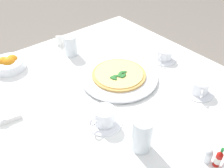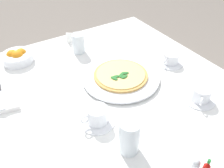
# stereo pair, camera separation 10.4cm
# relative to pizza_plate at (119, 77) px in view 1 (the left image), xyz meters

# --- Properties ---
(dining_table) EXTENTS (1.18, 1.18, 0.74)m
(dining_table) POSITION_rel_pizza_plate_xyz_m (0.06, -0.13, -0.14)
(dining_table) COLOR white
(dining_table) RESTS_ON ground_plane
(pizza_plate) EXTENTS (0.35, 0.35, 0.02)m
(pizza_plate) POSITION_rel_pizza_plate_xyz_m (0.00, 0.00, 0.00)
(pizza_plate) COLOR white
(pizza_plate) RESTS_ON dining_table
(pizza) EXTENTS (0.24, 0.24, 0.02)m
(pizza) POSITION_rel_pizza_plate_xyz_m (0.00, -0.00, 0.01)
(pizza) COLOR tan
(pizza) RESTS_ON pizza_plate
(coffee_cup_near_right) EXTENTS (0.13, 0.13, 0.06)m
(coffee_cup_near_right) POSITION_rel_pizza_plate_xyz_m (0.02, 0.28, 0.01)
(coffee_cup_near_right) COLOR white
(coffee_cup_near_right) RESTS_ON dining_table
(coffee_cup_far_left) EXTENTS (0.13, 0.13, 0.06)m
(coffee_cup_far_left) POSITION_rel_pizza_plate_xyz_m (0.29, 0.20, 0.02)
(coffee_cup_far_left) COLOR white
(coffee_cup_far_left) RESTS_ON dining_table
(coffee_cup_left_edge) EXTENTS (0.13, 0.13, 0.07)m
(coffee_cup_left_edge) POSITION_rel_pizza_plate_xyz_m (0.17, -0.22, 0.02)
(coffee_cup_left_edge) COLOR white
(coffee_cup_left_edge) RESTS_ON dining_table
(water_glass_center_back) EXTENTS (0.07, 0.07, 0.13)m
(water_glass_center_back) POSITION_rel_pizza_plate_xyz_m (0.33, -0.19, 0.05)
(water_glass_center_back) COLOR white
(water_glass_center_back) RESTS_ON dining_table
(water_glass_near_left) EXTENTS (0.06, 0.06, 0.10)m
(water_glass_near_left) POSITION_rel_pizza_plate_xyz_m (-0.31, -0.06, 0.03)
(water_glass_near_left) COLOR white
(water_glass_near_left) RESTS_ON dining_table
(citrus_bowl) EXTENTS (0.15, 0.15, 0.07)m
(citrus_bowl) POSITION_rel_pizza_plate_xyz_m (-0.39, -0.35, 0.02)
(citrus_bowl) COLOR white
(citrus_bowl) RESTS_ON dining_table
(hot_sauce_bottle) EXTENTS (0.02, 0.02, 0.08)m
(hot_sauce_bottle) POSITION_rel_pizza_plate_xyz_m (0.53, -0.06, 0.02)
(hot_sauce_bottle) COLOR #B7140F
(hot_sauce_bottle) RESTS_ON dining_table
(pepper_shaker) EXTENTS (0.03, 0.03, 0.06)m
(pepper_shaker) POSITION_rel_pizza_plate_xyz_m (0.50, -0.07, 0.01)
(pepper_shaker) COLOR white
(pepper_shaker) RESTS_ON dining_table
(menu_card) EXTENTS (0.06, 0.07, 0.06)m
(menu_card) POSITION_rel_pizza_plate_xyz_m (-0.42, -0.03, 0.02)
(menu_card) COLOR white
(menu_card) RESTS_ON dining_table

